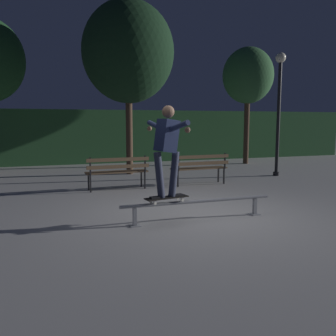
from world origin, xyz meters
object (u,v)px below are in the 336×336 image
object	(u,v)px
skateboard	(167,198)
lamp_post_right	(279,98)
park_bench_leftmost	(117,169)
grind_rail	(198,204)
skateboarder	(167,143)
tree_behind_benches	(128,52)
tree_far_right	(248,76)
park_bench_left_center	(200,166)

from	to	relation	value
skateboard	lamp_post_right	world-z (taller)	lamp_post_right
park_bench_leftmost	lamp_post_right	size ratio (longest dim) A/B	0.41
grind_rail	skateboarder	bearing A→B (deg)	179.95
skateboarder	lamp_post_right	world-z (taller)	lamp_post_right
grind_rail	lamp_post_right	xyz separation A→B (m)	(4.56, 4.09, 2.19)
grind_rail	tree_behind_benches	size ratio (longest dim) A/B	0.50
skateboard	tree_far_right	bearing A→B (deg)	50.98
skateboard	tree_behind_benches	xyz separation A→B (m)	(0.71, 6.02, 3.53)
skateboard	park_bench_left_center	bearing A→B (deg)	57.54
skateboarder	tree_far_right	world-z (taller)	tree_far_right
tree_behind_benches	park_bench_leftmost	bearing A→B (deg)	-108.85
park_bench_leftmost	lamp_post_right	xyz separation A→B (m)	(5.38, 0.81, 1.94)
skateboard	tree_far_right	distance (m)	10.06
tree_far_right	skateboard	bearing A→B (deg)	-129.02
park_bench_leftmost	skateboarder	bearing A→B (deg)	-86.01
park_bench_leftmost	tree_far_right	world-z (taller)	tree_far_right
park_bench_left_center	tree_far_right	distance (m)	6.48
park_bench_leftmost	tree_behind_benches	world-z (taller)	tree_behind_benches
tree_far_right	tree_behind_benches	bearing A→B (deg)	-165.23
tree_behind_benches	tree_far_right	size ratio (longest dim) A/B	1.18
grind_rail	lamp_post_right	world-z (taller)	lamp_post_right
park_bench_leftmost	tree_behind_benches	size ratio (longest dim) A/B	0.29
skateboard	park_bench_leftmost	bearing A→B (deg)	93.94
park_bench_leftmost	tree_behind_benches	distance (m)	4.50
park_bench_left_center	lamp_post_right	xyz separation A→B (m)	(3.07, 0.81, 1.94)
skateboard	park_bench_left_center	distance (m)	3.89
skateboarder	tree_far_right	bearing A→B (deg)	50.99
skateboard	park_bench_left_center	size ratio (longest dim) A/B	0.50
park_bench_leftmost	tree_far_right	bearing A→B (deg)	33.58
grind_rail	park_bench_left_center	world-z (taller)	park_bench_left_center
grind_rail	skateboarder	xyz separation A→B (m)	(-0.59, 0.00, 1.09)
park_bench_leftmost	park_bench_left_center	distance (m)	2.31
skateboard	park_bench_leftmost	world-z (taller)	park_bench_leftmost
tree_far_right	skateboarder	bearing A→B (deg)	-129.01
skateboarder	tree_behind_benches	size ratio (longest dim) A/B	0.28
park_bench_leftmost	skateboard	bearing A→B (deg)	-86.06
park_bench_left_center	lamp_post_right	world-z (taller)	lamp_post_right
park_bench_left_center	lamp_post_right	distance (m)	3.72
park_bench_leftmost	lamp_post_right	bearing A→B (deg)	8.53
lamp_post_right	park_bench_left_center	bearing A→B (deg)	-165.27
skateboard	park_bench_leftmost	size ratio (longest dim) A/B	0.50
tree_far_right	park_bench_leftmost	bearing A→B (deg)	-146.42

